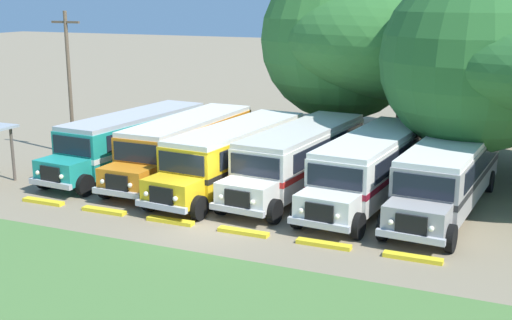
{
  "coord_description": "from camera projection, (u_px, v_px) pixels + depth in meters",
  "views": [
    {
      "loc": [
        11.37,
        -21.79,
        8.65
      ],
      "look_at": [
        0.0,
        4.29,
        1.6
      ],
      "focal_mm": 46.59,
      "sensor_mm": 36.0,
      "label": 1
    }
  ],
  "objects": [
    {
      "name": "parked_bus_slot_4",
      "position": [
        372.0,
        164.0,
        28.64
      ],
      "size": [
        3.46,
        10.96,
        2.82
      ],
      "rotation": [
        0.0,
        0.0,
        -1.66
      ],
      "color": "silver",
      "rests_on": "ground_plane"
    },
    {
      "name": "parked_bus_slot_2",
      "position": [
        235.0,
        153.0,
        30.69
      ],
      "size": [
        3.48,
        10.96,
        2.82
      ],
      "rotation": [
        0.0,
        0.0,
        -1.66
      ],
      "color": "yellow",
      "rests_on": "ground_plane"
    },
    {
      "name": "curb_wheelstop_2",
      "position": [
        170.0,
        221.0,
        26.02
      ],
      "size": [
        2.0,
        0.36,
        0.15
      ],
      "primitive_type": "cube",
      "color": "yellow",
      "rests_on": "ground_plane"
    },
    {
      "name": "utility_pole",
      "position": [
        69.0,
        79.0,
        36.35
      ],
      "size": [
        1.8,
        0.2,
        7.88
      ],
      "color": "brown",
      "rests_on": "ground_plane"
    },
    {
      "name": "parked_bus_slot_3",
      "position": [
        300.0,
        155.0,
        30.26
      ],
      "size": [
        3.52,
        10.97,
        2.82
      ],
      "rotation": [
        0.0,
        0.0,
        -1.66
      ],
      "color": "silver",
      "rests_on": "ground_plane"
    },
    {
      "name": "parked_bus_slot_1",
      "position": [
        186.0,
        144.0,
        32.64
      ],
      "size": [
        2.85,
        10.86,
        2.82
      ],
      "rotation": [
        0.0,
        0.0,
        -1.59
      ],
      "color": "orange",
      "rests_on": "ground_plane"
    },
    {
      "name": "parked_bus_slot_0",
      "position": [
        132.0,
        138.0,
        33.83
      ],
      "size": [
        3.44,
        10.96,
        2.82
      ],
      "rotation": [
        0.0,
        0.0,
        -1.65
      ],
      "color": "teal",
      "rests_on": "ground_plane"
    },
    {
      "name": "curb_wheelstop_0",
      "position": [
        43.0,
        201.0,
        28.46
      ],
      "size": [
        2.0,
        0.36,
        0.15
      ],
      "primitive_type": "cube",
      "color": "yellow",
      "rests_on": "ground_plane"
    },
    {
      "name": "foreground_grass_strip",
      "position": [
        69.0,
        319.0,
        18.25
      ],
      "size": [
        80.0,
        11.47,
        0.01
      ],
      "primitive_type": "cube",
      "color": "#4C7538",
      "rests_on": "ground_plane"
    },
    {
      "name": "broad_shade_tree",
      "position": [
        404.0,
        35.0,
        37.72
      ],
      "size": [
        15.53,
        15.97,
        11.46
      ],
      "color": "brown",
      "rests_on": "ground_plane"
    },
    {
      "name": "curb_wheelstop_5",
      "position": [
        413.0,
        258.0,
        22.35
      ],
      "size": [
        2.0,
        0.36,
        0.15
      ],
      "primitive_type": "cube",
      "color": "yellow",
      "rests_on": "ground_plane"
    },
    {
      "name": "curb_wheelstop_4",
      "position": [
        324.0,
        244.0,
        23.57
      ],
      "size": [
        2.0,
        0.36,
        0.15
      ],
      "primitive_type": "cube",
      "color": "yellow",
      "rests_on": "ground_plane"
    },
    {
      "name": "curb_wheelstop_3",
      "position": [
        243.0,
        232.0,
        24.79
      ],
      "size": [
        2.0,
        0.36,
        0.15
      ],
      "primitive_type": "cube",
      "color": "yellow",
      "rests_on": "ground_plane"
    },
    {
      "name": "curb_wheelstop_1",
      "position": [
        104.0,
        211.0,
        27.24
      ],
      "size": [
        2.0,
        0.36,
        0.15
      ],
      "primitive_type": "cube",
      "color": "yellow",
      "rests_on": "ground_plane"
    },
    {
      "name": "ground_plane",
      "position": [
        212.0,
        224.0,
        25.88
      ],
      "size": [
        220.0,
        220.0,
        0.0
      ],
      "primitive_type": "plane",
      "color": "#84755B"
    },
    {
      "name": "parked_bus_slot_5",
      "position": [
        449.0,
        172.0,
        27.42
      ],
      "size": [
        3.37,
        10.94,
        2.82
      ],
      "rotation": [
        0.0,
        0.0,
        -1.65
      ],
      "color": "#9E9993",
      "rests_on": "ground_plane"
    }
  ]
}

